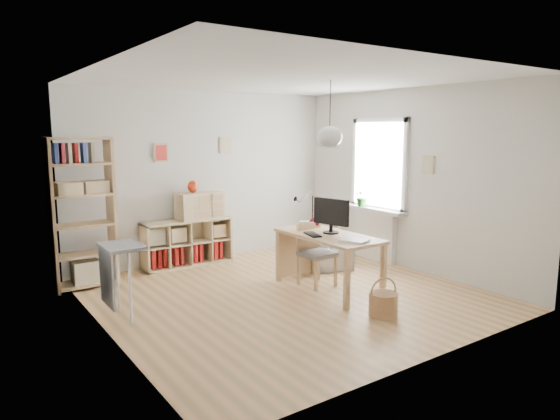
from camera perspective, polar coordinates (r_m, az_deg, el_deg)
ground at (r=6.49m, az=0.79°, el=-9.62°), size 4.50×4.50×0.00m
room_shell at (r=6.37m, az=5.70°, el=8.32°), size 4.50×4.50×4.50m
window_unit at (r=8.08m, az=11.30°, el=5.12°), size 0.07×1.16×1.46m
radiator at (r=8.21m, az=10.88°, el=-2.91°), size 0.10×0.80×0.80m
windowsill at (r=8.10m, az=10.72°, el=0.02°), size 0.22×1.20×0.06m
desk at (r=6.53m, az=5.52°, el=-3.57°), size 0.70×1.50×0.75m
cube_shelf at (r=7.94m, az=-10.81°, el=-4.07°), size 1.40×0.38×0.72m
tall_bookshelf at (r=7.05m, az=-21.74°, el=0.33°), size 0.80×0.38×2.00m
side_table at (r=5.75m, az=-18.20°, el=-5.60°), size 0.40×0.55×0.85m
chair at (r=6.78m, az=3.97°, el=-4.61°), size 0.43×0.43×0.84m
wicker_basket at (r=5.85m, az=11.72°, el=-10.40°), size 0.33×0.33×0.45m
storage_chest at (r=7.68m, az=5.35°, el=-4.92°), size 0.84×0.90×0.71m
monitor at (r=6.53m, az=5.87°, el=-0.44°), size 0.21×0.52×0.46m
keyboard at (r=6.43m, az=3.75°, el=-2.80°), size 0.23×0.37×0.02m
task_lamp at (r=6.96m, az=2.71°, el=0.54°), size 0.41×0.15×0.44m
yarn_ball at (r=6.93m, az=3.97°, el=-1.43°), size 0.14×0.14×0.14m
paper_tray at (r=6.09m, az=8.47°, el=-3.48°), size 0.35×0.38×0.03m
drawer_chest at (r=7.88m, az=-9.17°, el=0.52°), size 0.74×0.37×0.41m
red_vase at (r=7.80m, az=-9.94°, el=2.65°), size 0.16×0.16×0.19m
potted_plant at (r=8.24m, az=9.41°, el=1.52°), size 0.33×0.30×0.31m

